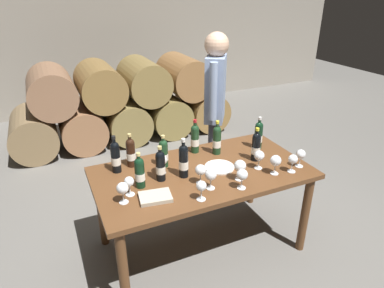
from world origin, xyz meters
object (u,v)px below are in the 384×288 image
Objects in this scene: wine_glass_0 at (201,170)px; wine_bottle_1 at (140,172)px; tasting_notebook at (155,197)px; dining_table at (202,181)px; wine_glass_1 at (129,182)px; wine_bottle_4 at (116,157)px; wine_glass_2 at (276,161)px; wine_bottle_8 at (184,161)px; serving_plate at (219,167)px; wine_glass_10 at (301,155)px; wine_glass_4 at (259,156)px; wine_glass_11 at (293,160)px; wine_glass_9 at (211,175)px; sommelier_presenting at (215,102)px; wine_bottle_9 at (160,165)px; wine_glass_3 at (122,189)px; wine_bottle_6 at (131,152)px; wine_bottle_0 at (164,153)px; wine_glass_7 at (242,175)px; wine_glass_8 at (201,187)px; wine_bottle_2 at (258,135)px; wine_glass_5 at (240,166)px; wine_bottle_7 at (217,140)px; wine_glass_6 at (162,160)px; wine_bottle_5 at (256,146)px.

wine_bottle_1 is at bearing 161.31° from wine_glass_0.
wine_bottle_1 reaches higher than tasting_notebook.
wine_glass_1 reaches higher than dining_table.
wine_bottle_4 reaches higher than wine_glass_2.
wine_bottle_8 reaches higher than serving_plate.
wine_glass_10 is 0.68× the size of tasting_notebook.
wine_glass_4 is 0.34m from wine_glass_10.
dining_table is at bearing 154.40° from wine_glass_11.
wine_glass_9 is 0.09× the size of sommelier_presenting.
wine_bottle_1 is 1.74× the size of wine_glass_9.
wine_glass_0 is 0.52m from wine_glass_4.
wine_bottle_9 is 0.29m from wine_glass_1.
wine_bottle_9 is 0.38m from wine_glass_3.
wine_bottle_6 is at bearing 18.00° from wine_bottle_4.
wine_glass_2 is at bearing -18.71° from wine_bottle_9.
wine_bottle_0 reaches higher than wine_glass_7.
wine_glass_2 reaches higher than wine_glass_10.
wine_glass_8 is at bearing -114.43° from wine_glass_0.
wine_bottle_8 is (0.35, 0.01, 0.02)m from wine_bottle_1.
wine_bottle_8 is at bearing -167.06° from wine_bottle_2.
wine_glass_11 is 0.62× the size of serving_plate.
wine_glass_5 is 1.12× the size of wine_glass_8.
wine_glass_1 is at bearing -159.58° from wine_bottle_7.
wine_bottle_4 reaches higher than wine_glass_6.
wine_bottle_9 reaches higher than wine_glass_6.
wine_glass_11 is at bearing -25.60° from dining_table.
wine_glass_1 is (-0.27, -0.10, -0.02)m from wine_bottle_9.
wine_bottle_7 is at bearing 23.10° from wine_glass_3.
wine_bottle_2 reaches higher than wine_glass_4.
wine_glass_2 is 0.67× the size of serving_plate.
wine_glass_4 is at bearing 117.25° from wine_glass_2.
wine_bottle_2 reaches higher than wine_bottle_9.
wine_glass_5 is at bearing 6.88° from tasting_notebook.
wine_bottle_2 is 1.98× the size of wine_glass_10.
dining_table is 7.73× the size of tasting_notebook.
wine_bottle_7 is 0.96× the size of wine_bottle_8.
tasting_notebook is (-0.22, -0.41, -0.11)m from wine_bottle_0.
wine_glass_5 is 1.09× the size of wine_glass_10.
serving_plate is at bearing -2.61° from wine_bottle_9.
wine_bottle_8 is 2.12× the size of wine_glass_10.
wine_glass_4 is 0.34m from wine_glass_7.
wine_glass_3 is at bearing 175.51° from wine_glass_5.
wine_glass_4 is at bearing -113.80° from wine_bottle_5.
wine_bottle_0 is 0.56m from wine_glass_8.
wine_glass_11 reaches higher than wine_glass_1.
wine_glass_8 is (0.49, -0.19, -0.01)m from wine_glass_3.
wine_bottle_4 is 2.06× the size of wine_glass_11.
dining_table is 0.70m from wine_bottle_2.
wine_bottle_4 is 1.09× the size of wine_bottle_9.
wine_bottle_9 is at bearing 145.48° from wine_glass_0.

